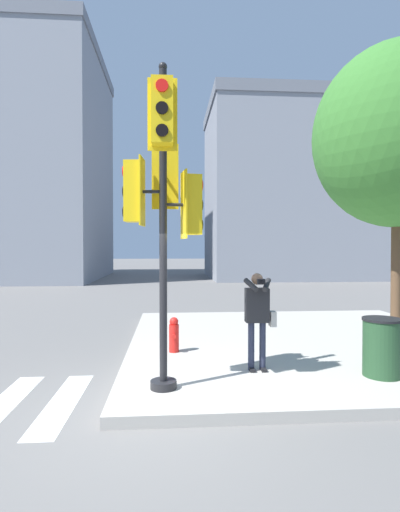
{
  "coord_description": "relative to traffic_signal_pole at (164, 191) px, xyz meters",
  "views": [
    {
      "loc": [
        0.38,
        -5.52,
        2.29
      ],
      "look_at": [
        0.86,
        0.9,
        2.16
      ],
      "focal_mm": 28.0,
      "sensor_mm": 36.0,
      "label": 1
    }
  ],
  "objects": [
    {
      "name": "traffic_signal_pole",
      "position": [
        0.0,
        0.0,
        0.0
      ],
      "size": [
        1.21,
        1.2,
        4.87
      ],
      "color": "black",
      "rests_on": "sidewalk_corner"
    },
    {
      "name": "trash_bin",
      "position": [
        3.58,
        0.29,
        -2.49
      ],
      "size": [
        0.63,
        0.63,
        0.96
      ],
      "color": "#234728",
      "rests_on": "sidewalk_corner"
    },
    {
      "name": "ground_plane",
      "position": [
        -0.28,
        -0.5,
        -3.14
      ],
      "size": [
        160.0,
        160.0,
        0.0
      ],
      "primitive_type": "plane",
      "color": "slate"
    },
    {
      "name": "sidewalk_corner",
      "position": [
        3.22,
        3.0,
        -3.06
      ],
      "size": [
        8.0,
        8.0,
        0.17
      ],
      "color": "#ADA89E",
      "rests_on": "ground_plane"
    },
    {
      "name": "fire_hydrant",
      "position": [
        0.17,
        2.08,
        -2.62
      ],
      "size": [
        0.2,
        0.26,
        0.71
      ],
      "color": "red",
      "rests_on": "sidewalk_corner"
    },
    {
      "name": "building_right",
      "position": [
        10.25,
        24.41,
        3.55
      ],
      "size": [
        14.39,
        9.26,
        13.34
      ],
      "color": "gray",
      "rests_on": "ground_plane"
    },
    {
      "name": "building_left",
      "position": [
        -10.72,
        24.76,
        5.3
      ],
      "size": [
        11.46,
        12.98,
        16.86
      ],
      "color": "gray",
      "rests_on": "ground_plane"
    },
    {
      "name": "street_tree",
      "position": [
        5.2,
        2.64,
        1.65
      ],
      "size": [
        3.72,
        3.72,
        6.68
      ],
      "color": "brown",
      "rests_on": "sidewalk_corner"
    },
    {
      "name": "person_photographer",
      "position": [
        1.62,
        0.77,
        -1.97
      ],
      "size": [
        0.58,
        0.54,
        1.68
      ],
      "color": "black",
      "rests_on": "sidewalk_corner"
    }
  ]
}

